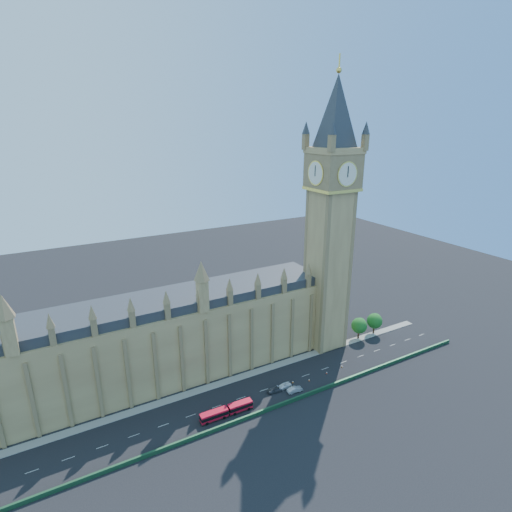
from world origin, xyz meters
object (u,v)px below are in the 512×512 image
red_bus (227,411)px  car_grey (275,390)px  car_silver (295,389)px  car_white (285,386)px

red_bus → car_grey: red_bus is taller
red_bus → car_silver: 22.99m
red_bus → car_grey: bearing=8.6°
red_bus → car_grey: size_ratio=3.30×
car_silver → car_white: 3.64m
red_bus → car_white: bearing=8.0°
car_grey → car_white: (3.71, 0.29, -0.08)m
red_bus → car_silver: red_bus is taller
car_silver → car_white: (-1.69, 3.22, -0.09)m
car_grey → car_white: car_grey is taller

